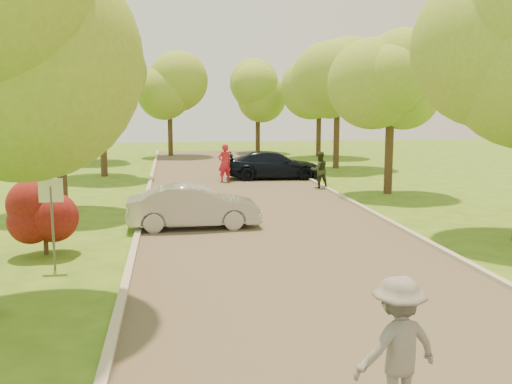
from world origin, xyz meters
TOP-DOWN VIEW (x-y plane):
  - ground at (0.00, 0.00)m, footprint 100.00×100.00m
  - road at (0.00, 8.00)m, footprint 8.00×60.00m
  - curb_left at (-4.05, 8.00)m, footprint 0.18×60.00m
  - curb_right at (4.05, 8.00)m, footprint 0.18×60.00m
  - street_sign at (-5.80, 4.00)m, footprint 0.55×0.06m
  - red_shrub at (-6.30, 5.50)m, footprint 1.70×1.70m
  - tree_l_midb at (-6.81, 12.00)m, footprint 4.30×4.20m
  - tree_l_far at (-6.39, 22.00)m, footprint 4.92×4.80m
  - tree_r_midb at (6.60, 14.00)m, footprint 4.51×4.40m
  - tree_r_far at (7.23, 24.00)m, footprint 5.33×5.20m
  - tree_bg_a at (-8.78, 30.00)m, footprint 5.12×5.00m
  - tree_bg_b at (8.22, 32.00)m, footprint 5.12×5.00m
  - tree_bg_c at (-2.79, 34.00)m, footprint 4.92×4.80m
  - tree_bg_d at (4.22, 36.00)m, footprint 5.12×5.00m
  - silver_sedan at (-2.34, 8.16)m, footprint 4.20×1.57m
  - dark_sedan at (2.30, 19.62)m, footprint 5.11×2.33m
  - skateboarder at (-0.39, -3.50)m, footprint 1.26×0.92m
  - person_striped at (-0.35, 18.70)m, footprint 0.81×0.66m
  - person_olive at (3.80, 15.88)m, footprint 0.91×0.75m

SIDE VIEW (x-z plane):
  - ground at x=0.00m, z-range 0.00..0.00m
  - road at x=0.00m, z-range 0.00..0.01m
  - curb_left at x=-4.05m, z-range 0.00..0.12m
  - curb_right at x=4.05m, z-range 0.00..0.12m
  - silver_sedan at x=-2.34m, z-range 0.00..1.37m
  - dark_sedan at x=2.30m, z-range 0.00..1.45m
  - person_olive at x=3.80m, z-range 0.00..1.72m
  - person_striped at x=-0.35m, z-range 0.00..1.92m
  - skateboarder at x=-0.39m, z-range 0.12..1.87m
  - red_shrub at x=-6.30m, z-range 0.12..2.07m
  - street_sign at x=-5.80m, z-range 0.48..2.65m
  - tree_l_midb at x=-6.81m, z-range 1.28..7.89m
  - tree_r_midb at x=6.60m, z-range 1.38..8.38m
  - tree_bg_c at x=-2.79m, z-range 1.35..8.69m
  - tree_bg_a at x=-8.78m, z-range 1.45..9.18m
  - tree_bg_d at x=4.22m, z-range 1.45..9.18m
  - tree_l_far at x=-6.39m, z-range 1.57..9.36m
  - tree_bg_b at x=8.22m, z-range 1.56..9.51m
  - tree_r_far at x=7.23m, z-range 1.66..10.00m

